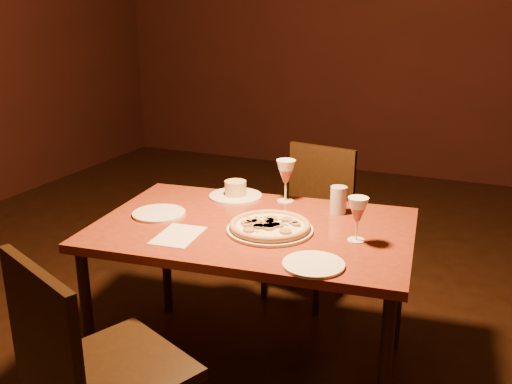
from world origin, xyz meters
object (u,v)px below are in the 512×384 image
at_px(dining_table, 253,239).
at_px(chair_far, 311,214).
at_px(chair_near, 91,371).
at_px(pizza_plate, 270,226).

relative_size(dining_table, chair_far, 1.67).
relative_size(chair_near, chair_far, 1.07).
bearing_deg(chair_far, pizza_plate, -73.79).
bearing_deg(chair_near, chair_far, 107.90).
bearing_deg(dining_table, chair_near, -106.96).
distance_m(chair_far, pizza_plate, 0.87).
bearing_deg(dining_table, chair_far, 84.62).
bearing_deg(chair_near, pizza_plate, 96.02).
height_order(dining_table, chair_near, chair_near).
xyz_separation_m(dining_table, chair_far, (-0.01, 0.80, -0.16)).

